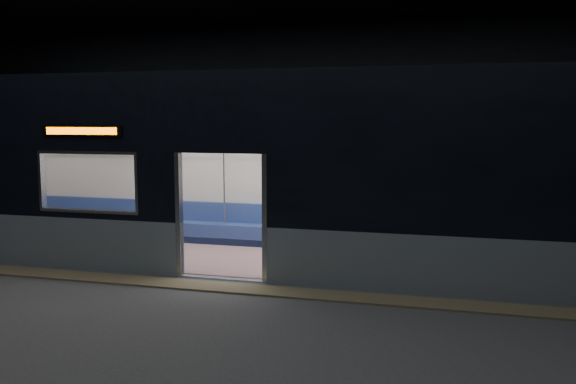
% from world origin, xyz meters
% --- Properties ---
extents(station_floor, '(24.00, 14.00, 0.01)m').
position_xyz_m(station_floor, '(0.00, 0.00, -0.01)').
color(station_floor, '#47494C').
rests_on(station_floor, ground).
extents(station_envelope, '(24.00, 14.00, 5.00)m').
position_xyz_m(station_envelope, '(0.00, 0.00, 3.66)').
color(station_envelope, black).
rests_on(station_envelope, station_floor).
extents(tactile_strip, '(22.80, 0.50, 0.03)m').
position_xyz_m(tactile_strip, '(0.00, 0.55, 0.01)').
color(tactile_strip, '#8C7F59').
rests_on(tactile_strip, station_floor).
extents(metro_car, '(18.00, 3.04, 3.35)m').
position_xyz_m(metro_car, '(-0.00, 2.54, 1.85)').
color(metro_car, gray).
rests_on(metro_car, station_floor).
extents(passenger, '(0.48, 0.78, 1.47)m').
position_xyz_m(passenger, '(4.22, 3.55, 0.84)').
color(passenger, black).
rests_on(passenger, metro_car).
extents(handbag, '(0.42, 0.39, 0.17)m').
position_xyz_m(handbag, '(4.21, 3.30, 0.71)').
color(handbag, black).
rests_on(handbag, passenger).
extents(transit_map, '(1.11, 0.03, 0.72)m').
position_xyz_m(transit_map, '(4.07, 3.85, 1.51)').
color(transit_map, white).
rests_on(transit_map, metro_car).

